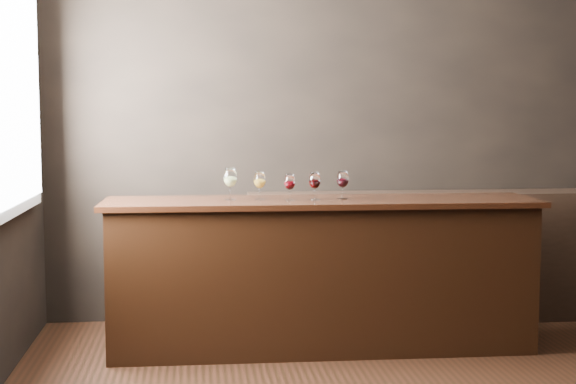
{
  "coord_description": "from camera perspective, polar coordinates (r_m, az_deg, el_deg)",
  "views": [
    {
      "loc": [
        -1.39,
        -3.77,
        1.54
      ],
      "look_at": [
        -0.79,
        1.38,
        1.05
      ],
      "focal_mm": 50.0,
      "sensor_mm": 36.0,
      "label": 1
    }
  ],
  "objects": [
    {
      "name": "glass_amber",
      "position": [
        5.22,
        -2.03,
        0.82
      ],
      "size": [
        0.08,
        0.08,
        0.18
      ],
      "color": "white",
      "rests_on": "bar_top"
    },
    {
      "name": "glass_red_b",
      "position": [
        5.19,
        1.91,
        0.78
      ],
      "size": [
        0.08,
        0.08,
        0.18
      ],
      "color": "white",
      "rests_on": "bar_top"
    },
    {
      "name": "back_bar_shelf",
      "position": [
        6.15,
        9.87,
        -4.53
      ],
      "size": [
        2.69,
        0.4,
        0.97
      ],
      "primitive_type": "cube",
      "color": "black",
      "rests_on": "ground"
    },
    {
      "name": "bar_counter",
      "position": [
        5.32,
        2.38,
        -6.05
      ],
      "size": [
        2.75,
        0.66,
        0.96
      ],
      "primitive_type": "cube",
      "rotation": [
        0.0,
        0.0,
        -0.02
      ],
      "color": "black",
      "rests_on": "ground"
    },
    {
      "name": "room_shell",
      "position": [
        4.06,
        10.04,
        9.15
      ],
      "size": [
        5.02,
        4.52,
        2.81
      ],
      "color": "black",
      "rests_on": "ground"
    },
    {
      "name": "glass_white",
      "position": [
        5.2,
        -4.12,
        0.98
      ],
      "size": [
        0.09,
        0.09,
        0.21
      ],
      "color": "white",
      "rests_on": "bar_top"
    },
    {
      "name": "bar_top",
      "position": [
        5.25,
        2.4,
        -0.72
      ],
      "size": [
        2.85,
        0.72,
        0.04
      ],
      "primitive_type": "cube",
      "rotation": [
        0.0,
        0.0,
        -0.02
      ],
      "color": "black",
      "rests_on": "bar_counter"
    },
    {
      "name": "glass_red_c",
      "position": [
        5.26,
        3.91,
        0.87
      ],
      "size": [
        0.08,
        0.08,
        0.19
      ],
      "color": "white",
      "rests_on": "bar_top"
    },
    {
      "name": "glass_red_a",
      "position": [
        5.16,
        0.13,
        0.69
      ],
      "size": [
        0.07,
        0.07,
        0.17
      ],
      "color": "white",
      "rests_on": "bar_top"
    }
  ]
}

